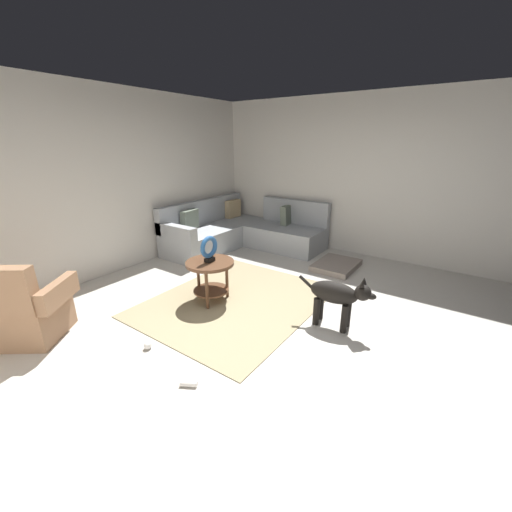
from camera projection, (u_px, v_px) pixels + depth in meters
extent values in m
cube|color=beige|center=(277.00, 327.00, 3.62)|extent=(6.00, 6.00, 0.10)
cube|color=silver|center=(110.00, 183.00, 4.73)|extent=(6.00, 0.12, 2.70)
cube|color=silver|center=(368.00, 178.00, 5.41)|extent=(0.12, 6.00, 2.70)
cube|color=tan|center=(236.00, 301.00, 4.09)|extent=(2.30, 1.90, 0.01)
cube|color=#9EA3A8|center=(217.00, 236.00, 6.16)|extent=(2.20, 0.85, 0.42)
cube|color=#9EA3A8|center=(203.00, 212.00, 6.20)|extent=(2.20, 0.14, 0.46)
cube|color=#9EA3A8|center=(285.00, 237.00, 6.07)|extent=(0.85, 1.40, 0.42)
cube|color=#9EA3A8|center=(295.00, 212.00, 6.20)|extent=(0.14, 1.40, 0.46)
cube|color=#9EA3A8|center=(176.00, 232.00, 5.26)|extent=(0.16, 0.85, 0.22)
cube|color=tan|center=(233.00, 209.00, 6.72)|extent=(0.38, 0.14, 0.38)
cube|color=slate|center=(190.00, 220.00, 5.75)|extent=(0.39, 0.19, 0.38)
cube|color=slate|center=(287.00, 215.00, 6.16)|extent=(0.40, 0.19, 0.39)
cube|color=#936B4C|center=(30.00, 320.00, 3.29)|extent=(0.84, 0.84, 0.40)
cube|color=#936B4C|center=(1.00, 292.00, 2.90)|extent=(0.47, 0.57, 0.48)
cube|color=#936B4C|center=(58.00, 292.00, 3.19)|extent=(0.54, 0.44, 0.22)
cylinder|color=brown|center=(210.00, 263.00, 3.93)|extent=(0.60, 0.60, 0.04)
cylinder|color=brown|center=(211.00, 290.00, 4.06)|extent=(0.45, 0.45, 0.02)
cylinder|color=brown|center=(199.00, 279.00, 4.14)|extent=(0.04, 0.04, 0.50)
cylinder|color=brown|center=(207.00, 290.00, 3.82)|extent=(0.04, 0.04, 0.50)
cylinder|color=brown|center=(227.00, 280.00, 4.11)|extent=(0.04, 0.04, 0.50)
cube|color=black|center=(210.00, 260.00, 3.92)|extent=(0.12, 0.08, 0.05)
torus|color=#265999|center=(209.00, 247.00, 3.86)|extent=(0.28, 0.06, 0.28)
cube|color=gray|center=(336.00, 265.00, 5.15)|extent=(0.80, 0.60, 0.09)
cylinder|color=black|center=(348.00, 313.00, 3.49)|extent=(0.07, 0.07, 0.32)
cylinder|color=black|center=(344.00, 319.00, 3.38)|extent=(0.07, 0.07, 0.32)
cylinder|color=black|center=(321.00, 306.00, 3.64)|extent=(0.07, 0.07, 0.32)
cylinder|color=black|center=(316.00, 311.00, 3.53)|extent=(0.07, 0.07, 0.32)
ellipsoid|color=black|center=(334.00, 292.00, 3.43)|extent=(0.26, 0.54, 0.24)
sphere|color=black|center=(363.00, 293.00, 3.26)|extent=(0.17, 0.17, 0.17)
ellipsoid|color=black|center=(370.00, 296.00, 3.23)|extent=(0.08, 0.12, 0.07)
cone|color=black|center=(364.00, 281.00, 3.26)|extent=(0.06, 0.06, 0.07)
cone|color=black|center=(362.00, 284.00, 3.19)|extent=(0.06, 0.06, 0.07)
cylinder|color=black|center=(307.00, 283.00, 3.56)|extent=(0.05, 0.20, 0.16)
sphere|color=silver|center=(148.00, 345.00, 3.14)|extent=(0.08, 0.08, 0.08)
cylinder|color=silver|center=(189.00, 384.00, 2.66)|extent=(0.12, 0.15, 0.05)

